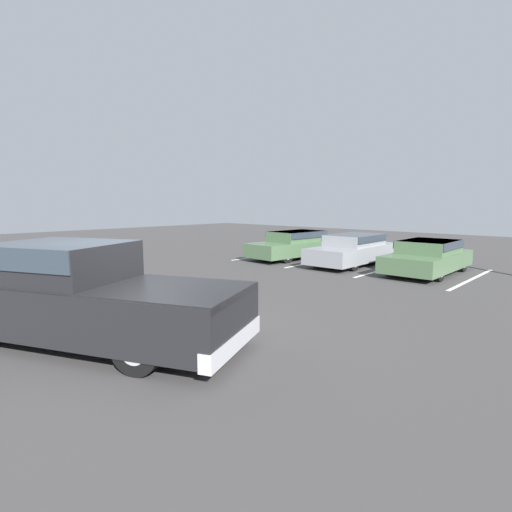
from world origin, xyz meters
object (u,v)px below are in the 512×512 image
Objects in this scene: pickup_truck at (77,294)px; parked_sedan_a at (296,244)px; parked_sedan_b at (353,249)px; parked_sedan_c at (428,256)px.

parked_sedan_a is (-3.81, 11.38, -0.23)m from pickup_truck.
parked_sedan_b is (2.85, 0.05, -0.00)m from parked_sedan_a.
parked_sedan_b is 2.94m from parked_sedan_c.
parked_sedan_b is at bearing 71.00° from pickup_truck.
parked_sedan_a is 1.04× the size of parked_sedan_b.
parked_sedan_a is at bearing 84.70° from pickup_truck.
pickup_truck is 1.31× the size of parked_sedan_a.
pickup_truck is 1.36× the size of parked_sedan_b.
parked_sedan_c is at bearing 56.33° from pickup_truck.
pickup_truck reaches higher than parked_sedan_a.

